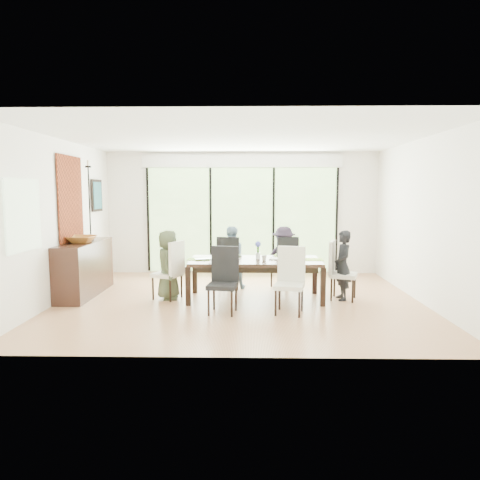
{
  "coord_description": "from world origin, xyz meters",
  "views": [
    {
      "loc": [
        0.15,
        -7.04,
        1.82
      ],
      "look_at": [
        0.0,
        0.25,
        1.0
      ],
      "focal_mm": 32.0,
      "sensor_mm": 36.0,
      "label": 1
    }
  ],
  "objects_px": {
    "chair_near_left": "(222,280)",
    "chair_near_right": "(289,281)",
    "chair_left_end": "(167,270)",
    "person_far_right": "(284,258)",
    "person_far_left": "(231,257)",
    "cup_a": "(214,255)",
    "chair_right_end": "(344,270)",
    "sideboard": "(85,268)",
    "chair_far_right": "(283,262)",
    "table_top": "(255,261)",
    "vase": "(258,256)",
    "cup_c": "(302,256)",
    "person_right_end": "(343,265)",
    "person_left_end": "(168,265)",
    "cup_b": "(264,258)",
    "chair_far_left": "(231,262)",
    "laptop": "(204,259)",
    "bowl": "(81,239)"
  },
  "relations": [
    {
      "from": "chair_left_end",
      "to": "person_right_end",
      "type": "height_order",
      "value": "person_right_end"
    },
    {
      "from": "chair_near_right",
      "to": "person_right_end",
      "type": "height_order",
      "value": "person_right_end"
    },
    {
      "from": "person_right_end",
      "to": "person_far_right",
      "type": "height_order",
      "value": "same"
    },
    {
      "from": "chair_far_left",
      "to": "cup_c",
      "type": "height_order",
      "value": "chair_far_left"
    },
    {
      "from": "chair_left_end",
      "to": "cup_b",
      "type": "distance_m",
      "value": 1.67
    },
    {
      "from": "chair_left_end",
      "to": "laptop",
      "type": "relative_size",
      "value": 3.33
    },
    {
      "from": "chair_far_left",
      "to": "cup_c",
      "type": "xyz_separation_m",
      "value": [
        1.25,
        -0.75,
        0.23
      ]
    },
    {
      "from": "cup_b",
      "to": "sideboard",
      "type": "distance_m",
      "value": 3.2
    },
    {
      "from": "chair_left_end",
      "to": "chair_right_end",
      "type": "height_order",
      "value": "same"
    },
    {
      "from": "person_far_left",
      "to": "cup_a",
      "type": "bearing_deg",
      "value": 58.78
    },
    {
      "from": "chair_near_left",
      "to": "chair_near_right",
      "type": "xyz_separation_m",
      "value": [
        1.0,
        0.0,
        0.0
      ]
    },
    {
      "from": "chair_right_end",
      "to": "cup_a",
      "type": "distance_m",
      "value": 2.22
    },
    {
      "from": "table_top",
      "to": "chair_left_end",
      "type": "height_order",
      "value": "chair_left_end"
    },
    {
      "from": "person_right_end",
      "to": "person_far_left",
      "type": "distance_m",
      "value": 2.1
    },
    {
      "from": "chair_far_left",
      "to": "person_far_left",
      "type": "bearing_deg",
      "value": 101.97
    },
    {
      "from": "laptop",
      "to": "chair_right_end",
      "type": "bearing_deg",
      "value": -13.28
    },
    {
      "from": "chair_near_right",
      "to": "laptop",
      "type": "xyz_separation_m",
      "value": [
        -1.35,
        0.77,
        0.19
      ]
    },
    {
      "from": "chair_far_left",
      "to": "sideboard",
      "type": "xyz_separation_m",
      "value": [
        -2.57,
        -0.59,
        -0.03
      ]
    },
    {
      "from": "person_left_end",
      "to": "bowl",
      "type": "xyz_separation_m",
      "value": [
        -1.54,
        0.16,
        0.41
      ]
    },
    {
      "from": "vase",
      "to": "bowl",
      "type": "bearing_deg",
      "value": 177.9
    },
    {
      "from": "person_far_right",
      "to": "chair_near_right",
      "type": "bearing_deg",
      "value": 91.98
    },
    {
      "from": "person_left_end",
      "to": "sideboard",
      "type": "xyz_separation_m",
      "value": [
        -1.54,
        0.26,
        -0.12
      ]
    },
    {
      "from": "vase",
      "to": "cup_c",
      "type": "distance_m",
      "value": 0.75
    },
    {
      "from": "cup_a",
      "to": "cup_b",
      "type": "relative_size",
      "value": 1.24
    },
    {
      "from": "chair_right_end",
      "to": "laptop",
      "type": "height_order",
      "value": "chair_right_end"
    },
    {
      "from": "chair_far_right",
      "to": "person_far_right",
      "type": "xyz_separation_m",
      "value": [
        0.0,
        -0.02,
        0.09
      ]
    },
    {
      "from": "chair_far_left",
      "to": "sideboard",
      "type": "bearing_deg",
      "value": 24.86
    },
    {
      "from": "chair_left_end",
      "to": "cup_a",
      "type": "bearing_deg",
      "value": 123.79
    },
    {
      "from": "chair_left_end",
      "to": "person_far_right",
      "type": "height_order",
      "value": "person_far_right"
    },
    {
      "from": "table_top",
      "to": "chair_near_left",
      "type": "xyz_separation_m",
      "value": [
        -0.5,
        -0.87,
        -0.16
      ]
    },
    {
      "from": "person_left_end",
      "to": "sideboard",
      "type": "distance_m",
      "value": 1.56
    },
    {
      "from": "person_far_left",
      "to": "chair_right_end",
      "type": "bearing_deg",
      "value": 145.91
    },
    {
      "from": "vase",
      "to": "cup_b",
      "type": "height_order",
      "value": "vase"
    },
    {
      "from": "table_top",
      "to": "chair_far_right",
      "type": "relative_size",
      "value": 2.18
    },
    {
      "from": "person_left_end",
      "to": "chair_right_end",
      "type": "bearing_deg",
      "value": -94.51
    },
    {
      "from": "person_left_end",
      "to": "person_right_end",
      "type": "relative_size",
      "value": 1.0
    },
    {
      "from": "person_right_end",
      "to": "table_top",
      "type": "bearing_deg",
      "value": -94.33
    },
    {
      "from": "chair_far_right",
      "to": "laptop",
      "type": "distance_m",
      "value": 1.7
    },
    {
      "from": "cup_a",
      "to": "chair_right_end",
      "type": "bearing_deg",
      "value": -3.9
    },
    {
      "from": "cup_c",
      "to": "chair_left_end",
      "type": "bearing_deg",
      "value": -177.51
    },
    {
      "from": "chair_far_right",
      "to": "chair_near_left",
      "type": "distance_m",
      "value": 2.02
    },
    {
      "from": "chair_far_right",
      "to": "sideboard",
      "type": "xyz_separation_m",
      "value": [
        -3.57,
        -0.59,
        -0.03
      ]
    },
    {
      "from": "chair_near_left",
      "to": "cup_b",
      "type": "bearing_deg",
      "value": 58.32
    },
    {
      "from": "person_left_end",
      "to": "person_right_end",
      "type": "distance_m",
      "value": 2.96
    },
    {
      "from": "laptop",
      "to": "cup_a",
      "type": "xyz_separation_m",
      "value": [
        0.15,
        0.25,
        0.03
      ]
    },
    {
      "from": "chair_near_left",
      "to": "person_far_right",
      "type": "distance_m",
      "value": 2.0
    },
    {
      "from": "chair_left_end",
      "to": "laptop",
      "type": "distance_m",
      "value": 0.69
    },
    {
      "from": "chair_near_right",
      "to": "chair_far_right",
      "type": "bearing_deg",
      "value": 101.91
    },
    {
      "from": "chair_left_end",
      "to": "person_right_end",
      "type": "bearing_deg",
      "value": 113.17
    },
    {
      "from": "person_far_left",
      "to": "sideboard",
      "type": "xyz_separation_m",
      "value": [
        -2.57,
        -0.57,
        -0.12
      ]
    }
  ]
}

